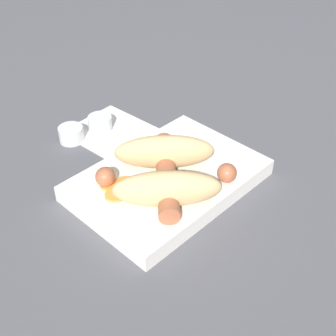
# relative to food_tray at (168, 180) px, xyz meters

# --- Properties ---
(ground_plane) EXTENTS (3.00, 3.00, 0.00)m
(ground_plane) POSITION_rel_food_tray_xyz_m (0.00, 0.00, -0.01)
(ground_plane) COLOR #4C4C51
(food_tray) EXTENTS (0.28, 0.19, 0.03)m
(food_tray) POSITION_rel_food_tray_xyz_m (0.00, 0.00, 0.00)
(food_tray) COLOR silver
(food_tray) RESTS_ON ground_plane
(bread_roll) EXTENTS (0.20, 0.20, 0.05)m
(bread_roll) POSITION_rel_food_tray_xyz_m (0.02, 0.01, 0.04)
(bread_roll) COLOR tan
(bread_roll) RESTS_ON food_tray
(sausage) EXTENTS (0.16, 0.15, 0.03)m
(sausage) POSITION_rel_food_tray_xyz_m (0.02, 0.01, 0.03)
(sausage) COLOR #9E5638
(sausage) RESTS_ON food_tray
(pickled_veggies) EXTENTS (0.06, 0.05, 0.00)m
(pickled_veggies) POSITION_rel_food_tray_xyz_m (0.08, -0.02, 0.02)
(pickled_veggies) COLOR orange
(pickled_veggies) RESTS_ON food_tray
(napkin) EXTENTS (0.13, 0.13, 0.00)m
(napkin) POSITION_rel_food_tray_xyz_m (-0.04, -0.18, -0.01)
(napkin) COLOR white
(napkin) RESTS_ON ground_plane
(condiment_cup_near) EXTENTS (0.04, 0.04, 0.03)m
(condiment_cup_near) POSITION_rel_food_tray_xyz_m (-0.03, -0.20, -0.00)
(condiment_cup_near) COLOR silver
(condiment_cup_near) RESTS_ON ground_plane
(condiment_cup_far) EXTENTS (0.04, 0.04, 0.03)m
(condiment_cup_far) POSITION_rel_food_tray_xyz_m (0.03, -0.21, -0.00)
(condiment_cup_far) COLOR silver
(condiment_cup_far) RESTS_ON ground_plane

